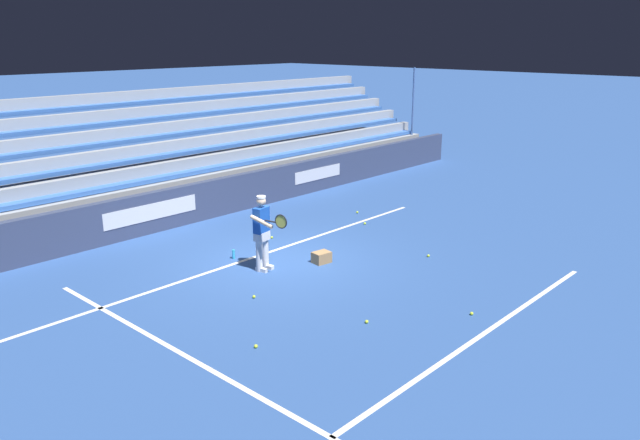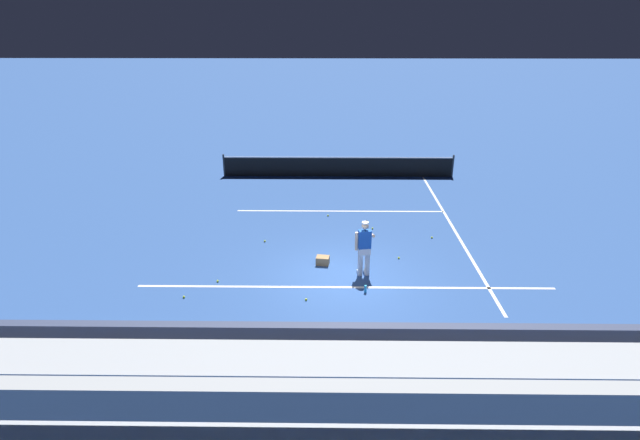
{
  "view_description": "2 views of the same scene",
  "coord_description": "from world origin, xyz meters",
  "px_view_note": "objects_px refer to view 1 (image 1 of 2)",
  "views": [
    {
      "loc": [
        9.38,
        10.16,
        5.06
      ],
      "look_at": [
        -0.87,
        0.69,
        0.94
      ],
      "focal_mm": 35.0,
      "sensor_mm": 36.0,
      "label": 1
    },
    {
      "loc": [
        -0.58,
        -13.02,
        7.27
      ],
      "look_at": [
        -0.76,
        1.15,
        1.41
      ],
      "focal_mm": 28.0,
      "sensor_mm": 36.0,
      "label": 2
    }
  ],
  "objects_px": {
    "tennis_ball_midcourt": "(472,314)",
    "tennis_ball_by_box": "(256,346)",
    "tennis_ball_far_right": "(254,297)",
    "ball_box_cardboard": "(322,257)",
    "tennis_ball_on_baseline": "(367,322)",
    "tennis_ball_stray_back": "(365,223)",
    "water_bottle": "(234,254)",
    "tennis_ball_toward_net": "(272,237)",
    "tennis_ball_far_left": "(357,212)",
    "tennis_ball_near_player": "(428,256)",
    "tennis_player": "(263,232)"
  },
  "relations": [
    {
      "from": "tennis_player",
      "to": "ball_box_cardboard",
      "type": "xyz_separation_m",
      "value": [
        -1.23,
        0.65,
        -0.76
      ]
    },
    {
      "from": "tennis_ball_stray_back",
      "to": "water_bottle",
      "type": "distance_m",
      "value": 4.33
    },
    {
      "from": "tennis_player",
      "to": "tennis_ball_far_left",
      "type": "relative_size",
      "value": 25.98
    },
    {
      "from": "ball_box_cardboard",
      "to": "tennis_ball_on_baseline",
      "type": "height_order",
      "value": "ball_box_cardboard"
    },
    {
      "from": "tennis_player",
      "to": "tennis_ball_midcourt",
      "type": "distance_m",
      "value": 4.86
    },
    {
      "from": "tennis_ball_midcourt",
      "to": "tennis_ball_far_right",
      "type": "relative_size",
      "value": 1.0
    },
    {
      "from": "tennis_ball_toward_net",
      "to": "water_bottle",
      "type": "relative_size",
      "value": 0.3
    },
    {
      "from": "tennis_ball_near_player",
      "to": "tennis_ball_far_right",
      "type": "relative_size",
      "value": 1.0
    },
    {
      "from": "tennis_ball_stray_back",
      "to": "water_bottle",
      "type": "bearing_deg",
      "value": -7.14
    },
    {
      "from": "tennis_ball_far_left",
      "to": "water_bottle",
      "type": "bearing_deg",
      "value": 4.06
    },
    {
      "from": "tennis_ball_near_player",
      "to": "tennis_ball_stray_back",
      "type": "height_order",
      "value": "same"
    },
    {
      "from": "ball_box_cardboard",
      "to": "tennis_ball_far_right",
      "type": "height_order",
      "value": "ball_box_cardboard"
    },
    {
      "from": "tennis_ball_stray_back",
      "to": "tennis_ball_far_right",
      "type": "relative_size",
      "value": 1.0
    },
    {
      "from": "tennis_ball_stray_back",
      "to": "tennis_ball_near_player",
      "type": "bearing_deg",
      "value": 69.17
    },
    {
      "from": "tennis_ball_by_box",
      "to": "tennis_ball_near_player",
      "type": "height_order",
      "value": "same"
    },
    {
      "from": "tennis_ball_near_player",
      "to": "tennis_ball_stray_back",
      "type": "relative_size",
      "value": 1.0
    },
    {
      "from": "tennis_ball_far_left",
      "to": "tennis_ball_near_player",
      "type": "bearing_deg",
      "value": 63.78
    },
    {
      "from": "tennis_player",
      "to": "tennis_ball_far_left",
      "type": "bearing_deg",
      "value": -164.28
    },
    {
      "from": "tennis_ball_stray_back",
      "to": "tennis_ball_far_right",
      "type": "distance_m",
      "value": 5.73
    },
    {
      "from": "tennis_ball_near_player",
      "to": "water_bottle",
      "type": "distance_m",
      "value": 4.64
    },
    {
      "from": "tennis_ball_by_box",
      "to": "tennis_ball_far_right",
      "type": "distance_m",
      "value": 2.1
    },
    {
      "from": "tennis_ball_by_box",
      "to": "tennis_ball_far_right",
      "type": "height_order",
      "value": "same"
    },
    {
      "from": "tennis_ball_far_right",
      "to": "water_bottle",
      "type": "relative_size",
      "value": 0.3
    },
    {
      "from": "tennis_ball_midcourt",
      "to": "tennis_ball_far_left",
      "type": "relative_size",
      "value": 1.0
    },
    {
      "from": "tennis_player",
      "to": "ball_box_cardboard",
      "type": "bearing_deg",
      "value": 152.34
    },
    {
      "from": "ball_box_cardboard",
      "to": "tennis_ball_near_player",
      "type": "relative_size",
      "value": 6.06
    },
    {
      "from": "tennis_ball_far_left",
      "to": "tennis_ball_far_right",
      "type": "height_order",
      "value": "same"
    },
    {
      "from": "tennis_ball_toward_net",
      "to": "tennis_ball_far_right",
      "type": "relative_size",
      "value": 1.0
    },
    {
      "from": "tennis_ball_far_right",
      "to": "tennis_ball_toward_net",
      "type": "bearing_deg",
      "value": -138.39
    },
    {
      "from": "tennis_player",
      "to": "tennis_ball_midcourt",
      "type": "relative_size",
      "value": 25.98
    },
    {
      "from": "tennis_ball_near_player",
      "to": "tennis_ball_far_left",
      "type": "relative_size",
      "value": 1.0
    },
    {
      "from": "ball_box_cardboard",
      "to": "water_bottle",
      "type": "distance_m",
      "value": 2.1
    },
    {
      "from": "ball_box_cardboard",
      "to": "tennis_ball_toward_net",
      "type": "relative_size",
      "value": 6.06
    },
    {
      "from": "tennis_ball_on_baseline",
      "to": "tennis_ball_far_right",
      "type": "distance_m",
      "value": 2.47
    },
    {
      "from": "tennis_player",
      "to": "tennis_ball_near_player",
      "type": "relative_size",
      "value": 25.98
    },
    {
      "from": "ball_box_cardboard",
      "to": "tennis_ball_midcourt",
      "type": "bearing_deg",
      "value": 87.5
    },
    {
      "from": "tennis_ball_by_box",
      "to": "tennis_ball_stray_back",
      "type": "height_order",
      "value": "same"
    },
    {
      "from": "tennis_ball_midcourt",
      "to": "tennis_ball_by_box",
      "type": "xyz_separation_m",
      "value": [
        3.63,
        -2.03,
        0.0
      ]
    },
    {
      "from": "tennis_ball_by_box",
      "to": "ball_box_cardboard",
      "type": "bearing_deg",
      "value": -152.41
    },
    {
      "from": "tennis_ball_by_box",
      "to": "tennis_ball_far_left",
      "type": "distance_m",
      "value": 8.65
    },
    {
      "from": "tennis_ball_far_left",
      "to": "tennis_ball_far_right",
      "type": "bearing_deg",
      "value": 21.46
    },
    {
      "from": "tennis_ball_on_baseline",
      "to": "tennis_ball_near_player",
      "type": "distance_m",
      "value": 3.98
    },
    {
      "from": "tennis_ball_near_player",
      "to": "water_bottle",
      "type": "bearing_deg",
      "value": -45.95
    },
    {
      "from": "tennis_ball_stray_back",
      "to": "water_bottle",
      "type": "xyz_separation_m",
      "value": [
        4.29,
        -0.54,
        0.08
      ]
    },
    {
      "from": "tennis_ball_on_baseline",
      "to": "tennis_ball_by_box",
      "type": "bearing_deg",
      "value": -21.36
    },
    {
      "from": "tennis_ball_by_box",
      "to": "tennis_ball_stray_back",
      "type": "bearing_deg",
      "value": -155.3
    },
    {
      "from": "tennis_player",
      "to": "tennis_ball_on_baseline",
      "type": "distance_m",
      "value": 3.58
    },
    {
      "from": "tennis_ball_far_left",
      "to": "tennis_ball_toward_net",
      "type": "bearing_deg",
      "value": -1.57
    },
    {
      "from": "tennis_ball_stray_back",
      "to": "tennis_ball_by_box",
      "type": "bearing_deg",
      "value": 24.7
    },
    {
      "from": "tennis_ball_far_left",
      "to": "tennis_ball_stray_back",
      "type": "distance_m",
      "value": 1.17
    }
  ]
}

